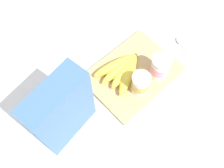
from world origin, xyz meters
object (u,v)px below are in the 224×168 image
cereal_box (62,112)px  yogurt_cup_front (160,67)px  banana_bunch (122,70)px  spoon (182,46)px  cutting_board (133,74)px  yogurt_cup_back (140,84)px

cereal_box → yogurt_cup_front: (-0.37, 0.07, -0.08)m
banana_bunch → spoon: bearing=164.2°
cutting_board → yogurt_cup_front: 0.11m
cutting_board → yogurt_cup_back: size_ratio=3.70×
cereal_box → banana_bunch: size_ratio=1.51×
yogurt_cup_back → banana_bunch: 0.10m
yogurt_cup_front → spoon: yogurt_cup_front is taller
cereal_box → spoon: (-0.54, 0.05, -0.14)m
cereal_box → spoon: size_ratio=2.21×
yogurt_cup_back → cereal_box: bearing=-14.6°
cutting_board → banana_bunch: (0.03, -0.03, 0.03)m
cereal_box → spoon: cereal_box is taller
yogurt_cup_front → banana_bunch: 0.14m
cereal_box → yogurt_cup_back: 0.29m
cutting_board → yogurt_cup_back: bearing=64.6°
cereal_box → yogurt_cup_front: bearing=160.5°
cutting_board → spoon: cutting_board is taller
yogurt_cup_front → cutting_board: bearing=-44.2°
cereal_box → banana_bunch: (-0.27, -0.02, -0.11)m
cutting_board → cereal_box: (0.30, -0.01, 0.13)m
cutting_board → banana_bunch: bearing=-45.2°
cutting_board → cereal_box: size_ratio=1.15×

